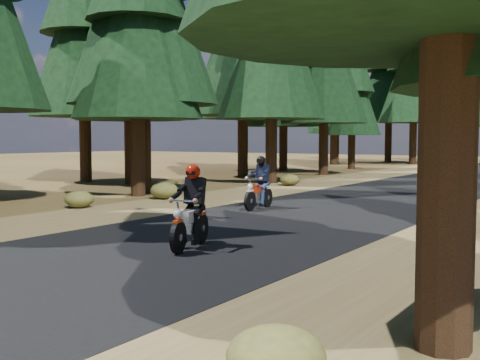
% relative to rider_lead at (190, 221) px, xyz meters
% --- Properties ---
extents(ground, '(120.00, 120.00, 0.00)m').
position_rel_rider_lead_xyz_m(ground, '(-0.44, 0.85, -0.51)').
color(ground, '#432F18').
rests_on(ground, ground).
extents(road, '(6.00, 100.00, 0.01)m').
position_rel_rider_lead_xyz_m(road, '(-0.44, 5.85, -0.51)').
color(road, black).
rests_on(road, ground).
extents(shoulder_l, '(3.20, 100.00, 0.01)m').
position_rel_rider_lead_xyz_m(shoulder_l, '(-5.04, 5.85, -0.51)').
color(shoulder_l, brown).
rests_on(shoulder_l, ground).
extents(pine_forest, '(34.59, 55.08, 16.32)m').
position_rel_rider_lead_xyz_m(pine_forest, '(-0.46, 21.89, 7.38)').
color(pine_forest, black).
rests_on(pine_forest, ground).
extents(understory_shrubs, '(14.65, 29.63, 0.71)m').
position_rel_rider_lead_xyz_m(understory_shrubs, '(2.28, 7.15, -0.23)').
color(understory_shrubs, '#474C1E').
rests_on(understory_shrubs, ground).
extents(rider_lead, '(0.96, 1.78, 1.52)m').
position_rel_rider_lead_xyz_m(rider_lead, '(0.00, 0.00, 0.00)').
color(rider_lead, white).
rests_on(rider_lead, road).
extents(rider_follow, '(0.63, 1.71, 1.49)m').
position_rel_rider_lead_xyz_m(rider_follow, '(-2.10, 5.89, -0.01)').
color(rider_follow, maroon).
rests_on(rider_follow, road).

